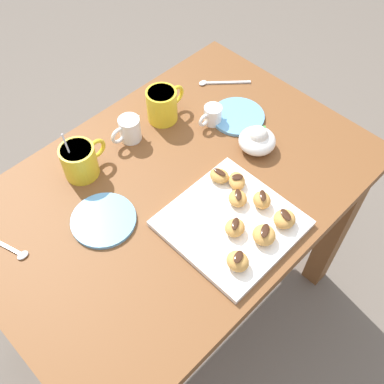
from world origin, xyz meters
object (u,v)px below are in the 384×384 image
at_px(saucer_sky_right, 104,220).
at_px(beignet_4, 235,228).
at_px(coffee_mug_yellow_left, 80,160).
at_px(beignet_3, 238,198).
at_px(chocolate_sauce_pitcher, 213,114).
at_px(beignet_5, 237,181).
at_px(beignet_6, 219,176).
at_px(dining_table, 177,217).
at_px(saucer_sky_left, 238,116).
at_px(coffee_mug_yellow_right, 163,104).
at_px(beignet_0, 238,261).
at_px(cream_pitcher_white, 129,128).
at_px(beignet_1, 262,200).
at_px(ice_cream_bowl, 257,140).
at_px(beignet_2, 284,219).
at_px(pastry_plate_square, 231,223).
at_px(beignet_7, 264,235).

xyz_separation_m(saucer_sky_right, beignet_4, (0.20, -0.25, 0.03)).
height_order(coffee_mug_yellow_left, beignet_3, coffee_mug_yellow_left).
bearing_deg(chocolate_sauce_pitcher, coffee_mug_yellow_left, 163.39).
relative_size(beignet_5, beignet_6, 1.07).
bearing_deg(chocolate_sauce_pitcher, beignet_6, -132.11).
xyz_separation_m(dining_table, saucer_sky_left, (0.30, 0.05, 0.15)).
bearing_deg(coffee_mug_yellow_right, beignet_4, -110.33).
bearing_deg(saucer_sky_left, chocolate_sauce_pitcher, 148.26).
xyz_separation_m(coffee_mug_yellow_right, beignet_4, (-0.15, -0.41, -0.02)).
relative_size(beignet_0, beignet_4, 1.06).
relative_size(cream_pitcher_white, beignet_1, 2.13).
relative_size(cream_pitcher_white, chocolate_sauce_pitcher, 1.14).
height_order(cream_pitcher_white, chocolate_sauce_pitcher, cream_pitcher_white).
bearing_deg(ice_cream_bowl, dining_table, 166.03).
bearing_deg(beignet_4, beignet_2, -33.60).
height_order(dining_table, chocolate_sauce_pitcher, chocolate_sauce_pitcher).
bearing_deg(beignet_6, chocolate_sauce_pitcher, 47.89).
bearing_deg(coffee_mug_yellow_left, cream_pitcher_white, 1.54).
relative_size(chocolate_sauce_pitcher, beignet_2, 1.69).
relative_size(beignet_4, beignet_5, 0.90).
bearing_deg(saucer_sky_right, beignet_5, -27.98).
xyz_separation_m(beignet_4, beignet_5, (0.11, 0.09, -0.00)).
bearing_deg(dining_table, beignet_0, -104.12).
bearing_deg(cream_pitcher_white, pastry_plate_square, -92.24).
bearing_deg(coffee_mug_yellow_left, saucer_sky_left, -19.07).
relative_size(ice_cream_bowl, beignet_3, 2.04).
xyz_separation_m(pastry_plate_square, chocolate_sauce_pitcher, (0.23, 0.28, 0.02)).
bearing_deg(ice_cream_bowl, beignet_2, -125.67).
bearing_deg(saucer_sky_right, chocolate_sauce_pitcher, 6.22).
relative_size(dining_table, coffee_mug_yellow_left, 7.42).
height_order(saucer_sky_right, beignet_2, beignet_2).
xyz_separation_m(coffee_mug_yellow_right, saucer_sky_right, (-0.35, -0.16, -0.05)).
bearing_deg(beignet_6, pastry_plate_square, -124.22).
bearing_deg(beignet_5, chocolate_sauce_pitcher, 57.83).
distance_m(saucer_sky_left, beignet_1, 0.33).
relative_size(chocolate_sauce_pitcher, beignet_7, 1.65).
bearing_deg(beignet_0, saucer_sky_right, 112.82).
distance_m(pastry_plate_square, beignet_1, 0.10).
xyz_separation_m(cream_pitcher_white, chocolate_sauce_pitcher, (0.21, -0.12, -0.01)).
bearing_deg(beignet_5, beignet_1, -92.56).
relative_size(beignet_1, beignet_4, 0.98).
bearing_deg(beignet_2, beignet_0, 178.82).
bearing_deg(beignet_1, beignet_6, 96.71).
distance_m(coffee_mug_yellow_right, beignet_5, 0.33).
distance_m(cream_pitcher_white, saucer_sky_left, 0.32).
bearing_deg(beignet_0, dining_table, 75.88).
bearing_deg(beignet_3, beignet_7, -108.37).
relative_size(coffee_mug_yellow_left, coffee_mug_yellow_right, 1.10).
bearing_deg(chocolate_sauce_pitcher, cream_pitcher_white, 150.77).
bearing_deg(saucer_sky_right, cream_pitcher_white, 36.00).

